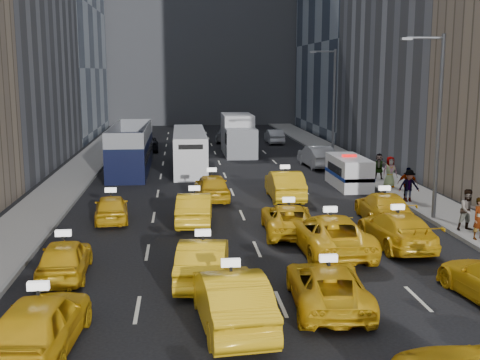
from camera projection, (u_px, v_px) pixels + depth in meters
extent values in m
plane|color=black|center=(293.00, 331.00, 17.07)|extent=(160.00, 160.00, 0.00)
cube|color=gray|center=(71.00, 179.00, 40.51)|extent=(3.00, 90.00, 0.15)
cube|color=gray|center=(373.00, 174.00, 42.55)|extent=(3.00, 90.00, 0.15)
cube|color=slate|center=(93.00, 179.00, 40.65)|extent=(0.15, 90.00, 0.18)
cube|color=slate|center=(354.00, 174.00, 42.41)|extent=(0.15, 90.00, 0.18)
cylinder|color=#595B60|center=(438.00, 129.00, 28.92)|extent=(0.20, 0.20, 9.00)
cylinder|color=#595B60|center=(425.00, 38.00, 28.06)|extent=(1.80, 0.12, 0.12)
cube|color=slate|center=(407.00, 39.00, 27.98)|extent=(0.50, 0.22, 0.12)
cylinder|color=#595B60|center=(334.00, 106.00, 48.50)|extent=(0.20, 0.20, 9.00)
cylinder|color=#595B60|center=(324.00, 51.00, 47.64)|extent=(1.80, 0.12, 0.12)
cube|color=slate|center=(313.00, 52.00, 47.57)|extent=(0.50, 0.22, 0.12)
imported|color=gold|center=(41.00, 323.00, 15.68)|extent=(2.26, 4.81, 1.59)
imported|color=gold|center=(231.00, 298.00, 17.28)|extent=(2.28, 5.24, 1.68)
imported|color=gold|center=(328.00, 286.00, 18.72)|extent=(2.63, 5.04, 1.36)
imported|color=gold|center=(65.00, 258.00, 21.42)|extent=(1.81, 4.17, 1.40)
imported|color=gold|center=(203.00, 260.00, 20.97)|extent=(2.13, 4.82, 1.54)
imported|color=gold|center=(330.00, 233.00, 24.35)|extent=(2.75, 5.73, 1.57)
imported|color=gold|center=(397.00, 229.00, 25.17)|extent=(2.25, 5.17, 1.48)
imported|color=gold|center=(111.00, 208.00, 29.40)|extent=(1.98, 4.09, 1.35)
imported|color=gold|center=(195.00, 208.00, 28.96)|extent=(1.90, 4.71, 1.52)
imported|color=gold|center=(288.00, 219.00, 27.19)|extent=(2.53, 4.98, 1.35)
imported|color=gold|center=(384.00, 208.00, 29.17)|extent=(2.55, 5.28, 1.48)
imported|color=gold|center=(212.00, 187.00, 34.29)|extent=(2.04, 4.58, 1.53)
imported|color=gold|center=(285.00, 185.00, 34.52)|extent=(1.84, 5.06, 1.66)
cube|color=silver|center=(349.00, 172.00, 38.04)|extent=(2.03, 4.93, 1.95)
cylinder|color=black|center=(343.00, 186.00, 36.57)|extent=(0.28, 0.78, 0.78)
cylinder|color=black|center=(368.00, 185.00, 36.72)|extent=(0.28, 0.78, 0.78)
cylinder|color=black|center=(330.00, 177.00, 39.58)|extent=(0.28, 0.78, 0.78)
cylinder|color=black|center=(354.00, 177.00, 39.73)|extent=(0.28, 0.78, 0.78)
cube|color=navy|center=(349.00, 174.00, 38.07)|extent=(2.07, 4.93, 0.22)
cube|color=red|center=(349.00, 156.00, 37.86)|extent=(0.90, 0.34, 0.14)
cube|color=black|center=(131.00, 149.00, 44.06)|extent=(3.03, 11.54, 3.33)
cylinder|color=black|center=(108.00, 175.00, 39.42)|extent=(0.28, 1.10, 1.10)
cylinder|color=black|center=(143.00, 174.00, 39.65)|extent=(0.28, 1.10, 1.10)
cylinder|color=black|center=(122.00, 155.00, 48.87)|extent=(0.28, 1.10, 1.10)
cylinder|color=black|center=(150.00, 155.00, 49.10)|extent=(0.28, 1.10, 1.10)
cube|color=silver|center=(190.00, 150.00, 45.02)|extent=(3.32, 11.27, 2.87)
cylinder|color=black|center=(176.00, 172.00, 40.53)|extent=(0.28, 1.10, 1.10)
cylinder|color=black|center=(206.00, 172.00, 40.72)|extent=(0.28, 1.10, 1.10)
cylinder|color=black|center=(177.00, 154.00, 49.64)|extent=(0.28, 1.10, 1.10)
cylinder|color=black|center=(201.00, 153.00, 49.84)|extent=(0.28, 1.10, 1.10)
cube|color=silver|center=(238.00, 135.00, 53.11)|extent=(3.26, 7.79, 3.47)
cylinder|color=black|center=(228.00, 152.00, 50.38)|extent=(0.28, 1.10, 1.10)
cylinder|color=black|center=(255.00, 152.00, 50.60)|extent=(0.28, 1.10, 1.10)
cylinder|color=black|center=(223.00, 144.00, 56.05)|extent=(0.28, 1.10, 1.10)
cylinder|color=black|center=(248.00, 144.00, 56.27)|extent=(0.28, 1.10, 1.10)
imported|color=#9B9DA2|center=(317.00, 156.00, 46.05)|extent=(2.16, 5.20, 1.67)
imported|color=black|center=(143.00, 142.00, 55.65)|extent=(3.02, 5.78, 1.55)
imported|color=gray|center=(226.00, 135.00, 62.37)|extent=(2.72, 5.42, 1.51)
imported|color=black|center=(194.00, 137.00, 61.42)|extent=(1.85, 4.06, 1.35)
imported|color=#A7A9AE|center=(274.00, 136.00, 61.16)|extent=(1.57, 4.37, 1.43)
imported|color=gray|center=(480.00, 219.00, 25.68)|extent=(0.75, 0.60, 1.81)
imported|color=gray|center=(468.00, 210.00, 27.12)|extent=(0.95, 0.56, 1.89)
imported|color=gray|center=(409.00, 186.00, 33.16)|extent=(1.17, 0.52, 1.78)
imported|color=gray|center=(408.00, 184.00, 33.50)|extent=(1.20, 0.88, 1.86)
imported|color=gray|center=(390.00, 172.00, 37.29)|extent=(0.96, 0.56, 1.92)
imported|color=gray|center=(379.00, 166.00, 40.16)|extent=(1.65, 0.98, 1.71)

